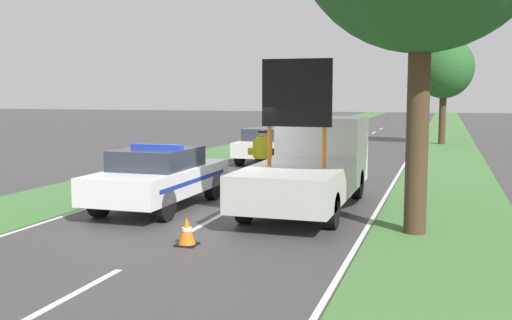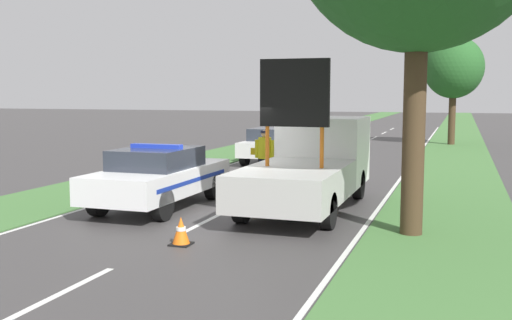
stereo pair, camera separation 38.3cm
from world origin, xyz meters
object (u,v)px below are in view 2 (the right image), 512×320
object	(u,v)px
police_car	(159,176)
traffic_cone_near_truck	(259,189)
work_truck	(312,163)
pedestrian_civilian	(293,156)
queued_car_suv_grey	(317,134)
traffic_cone_centre_front	(334,168)
road_barrier	(291,155)
queued_car_van_white	(273,145)
roadside_tree_near_left	(454,68)
police_officer	(265,153)
traffic_cone_near_police	(181,231)

from	to	relation	value
police_car	traffic_cone_near_truck	distance (m)	2.74
work_truck	pedestrian_civilian	world-z (taller)	work_truck
queued_car_suv_grey	police_car	bearing A→B (deg)	89.12
traffic_cone_centre_front	road_barrier	bearing A→B (deg)	-124.68
traffic_cone_centre_front	queued_car_van_white	size ratio (longest dim) A/B	0.18
roadside_tree_near_left	queued_car_van_white	bearing A→B (deg)	-120.46
traffic_cone_near_truck	roadside_tree_near_left	distance (m)	20.58
police_car	pedestrian_civilian	size ratio (longest dim) A/B	2.90
police_officer	queued_car_suv_grey	world-z (taller)	police_officer
roadside_tree_near_left	police_car	bearing A→B (deg)	-106.80
queued_car_van_white	queued_car_suv_grey	distance (m)	5.97
road_barrier	queued_car_suv_grey	size ratio (longest dim) A/B	0.67
traffic_cone_near_police	traffic_cone_centre_front	size ratio (longest dim) A/B	0.73
work_truck	pedestrian_civilian	distance (m)	2.97
work_truck	traffic_cone_centre_front	world-z (taller)	work_truck
work_truck	roadside_tree_near_left	bearing A→B (deg)	-94.67
pedestrian_civilian	roadside_tree_near_left	size ratio (longest dim) A/B	0.28
work_truck	queued_car_van_white	distance (m)	9.43
police_car	roadside_tree_near_left	distance (m)	22.74
queued_car_van_white	queued_car_suv_grey	bearing A→B (deg)	-94.54
police_officer	queued_car_suv_grey	size ratio (longest dim) A/B	0.43
roadside_tree_near_left	work_truck	bearing A→B (deg)	-98.48
road_barrier	police_officer	world-z (taller)	police_officer
police_car	queued_car_van_white	xyz separation A→B (m)	(-0.22, 10.09, -0.03)
work_truck	traffic_cone_centre_front	distance (m)	4.95
police_officer	road_barrier	bearing A→B (deg)	-98.46
road_barrier	roadside_tree_near_left	size ratio (longest dim) A/B	0.45
pedestrian_civilian	queued_car_van_white	size ratio (longest dim) A/B	0.40
police_car	traffic_cone_near_police	distance (m)	3.89
pedestrian_civilian	queued_car_van_white	xyz separation A→B (m)	(-2.48, 5.95, -0.21)
police_officer	queued_car_van_white	distance (m)	6.28
traffic_cone_near_truck	queued_car_suv_grey	bearing A→B (deg)	96.91
road_barrier	police_officer	xyz separation A→B (m)	(-0.62, -0.78, 0.12)
queued_car_van_white	road_barrier	bearing A→B (deg)	113.21
police_officer	roadside_tree_near_left	world-z (taller)	roadside_tree_near_left
police_car	traffic_cone_near_police	bearing A→B (deg)	-57.21
traffic_cone_near_truck	traffic_cone_centre_front	bearing A→B (deg)	76.19
traffic_cone_near_police	traffic_cone_centre_front	world-z (taller)	traffic_cone_centre_front
traffic_cone_near_police	police_officer	bearing A→B (deg)	95.79
queued_car_suv_grey	roadside_tree_near_left	bearing A→B (deg)	-138.72
pedestrian_civilian	traffic_cone_near_truck	world-z (taller)	pedestrian_civilian
pedestrian_civilian	traffic_cone_near_police	xyz separation A→B (m)	(-0.11, -7.33, -0.69)
police_officer	pedestrian_civilian	world-z (taller)	police_officer
police_car	police_officer	world-z (taller)	police_officer
queued_car_suv_grey	roadside_tree_near_left	xyz separation A→B (m)	(6.25, 5.49, 3.38)
police_car	pedestrian_civilian	xyz separation A→B (m)	(2.26, 4.13, 0.18)
queued_car_van_white	roadside_tree_near_left	bearing A→B (deg)	-120.46
traffic_cone_near_truck	queued_car_van_white	bearing A→B (deg)	104.89
traffic_cone_near_police	work_truck	bearing A→B (deg)	73.67
police_officer	queued_car_van_white	bearing A→B (deg)	-44.99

